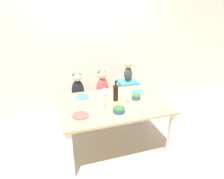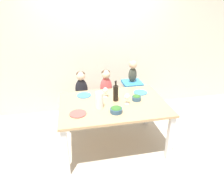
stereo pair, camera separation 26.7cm
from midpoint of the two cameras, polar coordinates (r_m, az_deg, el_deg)
name	(u,v)px [view 2 (the right image)]	position (r m, az deg, el deg)	size (l,w,h in m)	color
ground_plane	(113,144)	(3.31, 2.68, -15.32)	(14.00, 14.00, 0.00)	#BCB2A3
wall_back	(99,44)	(3.92, -1.72, 12.90)	(10.00, 0.06, 2.70)	beige
dining_table	(113,108)	(2.95, 2.92, -5.47)	(1.54, 1.05, 0.74)	tan
chair_far_left	(82,103)	(3.66, -6.37, -3.92)	(0.40, 0.40, 0.47)	silver
chair_far_center	(106,101)	(3.72, 0.40, -3.31)	(0.40, 0.40, 0.47)	silver
chair_right_highchair	(132,90)	(3.76, 7.73, -0.20)	(0.34, 0.34, 0.74)	silver
person_child_left	(81,85)	(3.51, -6.64, 1.32)	(0.22, 0.16, 0.53)	black
person_child_center	(106,83)	(3.57, 0.42, 1.88)	(0.22, 0.16, 0.53)	#C64C4C
person_baby_right	(133,69)	(3.62, 8.07, 5.70)	(0.15, 0.14, 0.40)	#3D4238
wine_bottle	(116,93)	(2.92, 3.68, -1.01)	(0.08, 0.08, 0.31)	black
paper_towel_roll	(99,100)	(2.72, -0.82, -3.13)	(0.10, 0.10, 0.23)	white
wine_glass_near	(127,97)	(2.85, 7.02, -2.16)	(0.07, 0.07, 0.16)	white
wine_glass_far	(105,90)	(3.03, 0.65, -0.32)	(0.07, 0.07, 0.16)	white
salad_bowl_large	(116,110)	(2.65, 4.12, -5.82)	(0.17, 0.17, 0.08)	#335675
salad_bowl_small	(137,98)	(3.01, 9.57, -2.36)	(0.14, 0.14, 0.08)	#335675
dinner_plate_front_left	(78,114)	(2.64, -6.86, -6.95)	(0.22, 0.22, 0.01)	#D14C47
dinner_plate_back_left	(84,95)	(3.14, -5.60, -1.69)	(0.22, 0.22, 0.01)	teal
dinner_plate_back_right	(140,92)	(3.27, 10.45, -0.88)	(0.22, 0.22, 0.01)	teal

